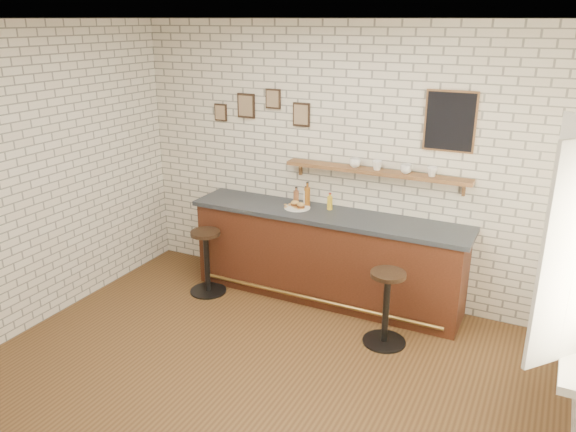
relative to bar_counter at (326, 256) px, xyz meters
name	(u,v)px	position (x,y,z in m)	size (l,w,h in m)	color
ground	(256,379)	(0.05, -1.70, -0.51)	(5.00, 5.00, 0.00)	brown
bar_counter	(326,256)	(0.00, 0.00, 0.00)	(3.10, 0.65, 1.01)	#492113
sandwich_plate	(297,208)	(-0.36, 0.01, 0.51)	(0.28, 0.28, 0.01)	white
ciabatta_sandwich	(298,205)	(-0.35, 0.01, 0.55)	(0.20, 0.14, 0.06)	tan
potato_chips	(295,207)	(-0.39, 0.00, 0.52)	(0.26, 0.18, 0.00)	#C59245
bitters_bottle_brown	(296,197)	(-0.44, 0.13, 0.59)	(0.06, 0.06, 0.20)	brown
bitters_bottle_white	(306,198)	(-0.31, 0.13, 0.60)	(0.06, 0.06, 0.23)	white
bitters_bottle_amber	(307,196)	(-0.30, 0.13, 0.62)	(0.07, 0.07, 0.28)	#8F5117
condiment_bottle_yellow	(330,203)	(-0.02, 0.13, 0.58)	(0.06, 0.06, 0.19)	gold
bar_stool_left	(207,260)	(-1.27, -0.48, -0.10)	(0.42, 0.42, 0.75)	black
bar_stool_right	(386,306)	(0.89, -0.62, -0.10)	(0.42, 0.42, 0.76)	black
wall_shelf	(376,172)	(0.45, 0.20, 0.97)	(2.00, 0.18, 0.18)	brown
shelf_cup_a	(355,163)	(0.22, 0.20, 1.04)	(0.12, 0.12, 0.10)	white
shelf_cup_b	(377,165)	(0.47, 0.20, 1.04)	(0.11, 0.11, 0.10)	white
shelf_cup_c	(406,169)	(0.78, 0.20, 1.04)	(0.12, 0.12, 0.10)	white
shelf_cup_d	(432,172)	(1.04, 0.20, 1.04)	(0.11, 0.11, 0.10)	white
back_wall_decor	(365,115)	(0.28, 0.28, 1.54)	(2.96, 0.02, 0.56)	black
window_sill	(576,340)	(2.45, -1.40, 0.39)	(0.20, 1.35, 0.06)	white
book_lower	(574,338)	(2.43, -1.46, 0.43)	(0.16, 0.21, 0.02)	tan
book_upper	(574,338)	(2.43, -1.49, 0.45)	(0.17, 0.23, 0.02)	tan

